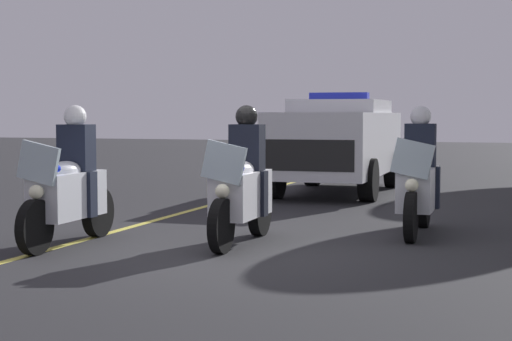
% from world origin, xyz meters
% --- Properties ---
extents(ground_plane, '(80.00, 80.00, 0.00)m').
position_xyz_m(ground_plane, '(0.00, 0.00, 0.00)').
color(ground_plane, '#28282B').
extents(lane_stripe_center, '(48.00, 0.12, 0.01)m').
position_xyz_m(lane_stripe_center, '(0.00, -2.12, 0.00)').
color(lane_stripe_center, '#E0D14C').
rests_on(lane_stripe_center, ground).
extents(police_motorcycle_lead_left, '(2.14, 0.57, 1.72)m').
position_xyz_m(police_motorcycle_lead_left, '(0.16, -2.08, 0.70)').
color(police_motorcycle_lead_left, black).
rests_on(police_motorcycle_lead_left, ground).
extents(police_motorcycle_lead_right, '(2.14, 0.57, 1.72)m').
position_xyz_m(police_motorcycle_lead_right, '(-0.63, -0.10, 0.70)').
color(police_motorcycle_lead_right, black).
rests_on(police_motorcycle_lead_right, ground).
extents(police_motorcycle_trailing, '(2.14, 0.57, 1.72)m').
position_xyz_m(police_motorcycle_trailing, '(-2.16, 1.85, 0.70)').
color(police_motorcycle_trailing, black).
rests_on(police_motorcycle_trailing, ground).
extents(police_suv, '(4.95, 2.18, 2.05)m').
position_xyz_m(police_suv, '(-7.61, -0.53, 1.07)').
color(police_suv, silver).
rests_on(police_suv, ground).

